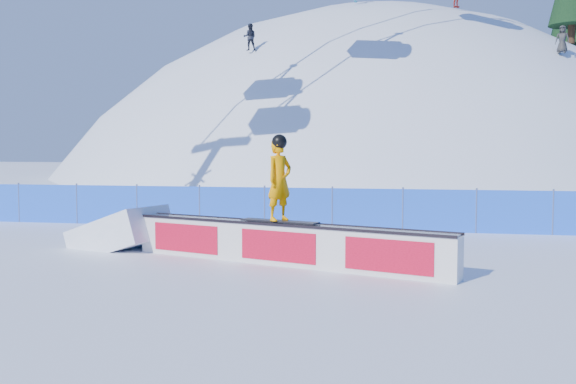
# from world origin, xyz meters

# --- Properties ---
(ground) EXTENTS (160.00, 160.00, 0.00)m
(ground) POSITION_xyz_m (0.00, 0.00, 0.00)
(ground) COLOR white
(ground) RESTS_ON ground
(snow_hill) EXTENTS (64.00, 64.00, 64.00)m
(snow_hill) POSITION_xyz_m (0.00, 42.00, -18.00)
(snow_hill) COLOR white
(snow_hill) RESTS_ON ground
(safety_fence) EXTENTS (22.05, 0.05, 1.30)m
(safety_fence) POSITION_xyz_m (0.00, 4.50, 0.60)
(safety_fence) COLOR blue
(safety_fence) RESTS_ON ground
(rail_box) EXTENTS (6.94, 2.76, 0.86)m
(rail_box) POSITION_xyz_m (0.70, -1.16, 0.42)
(rail_box) COLOR silver
(rail_box) RESTS_ON ground
(snow_ramp) EXTENTS (2.60, 2.07, 1.41)m
(snow_ramp) POSITION_xyz_m (-3.54, 0.27, 0.00)
(snow_ramp) COLOR white
(snow_ramp) RESTS_ON ground
(snowboarder) EXTENTS (1.71, 0.83, 1.78)m
(snowboarder) POSITION_xyz_m (0.61, -1.13, 1.73)
(snowboarder) COLOR black
(snowboarder) RESTS_ON rail_box
(distant_skiers) EXTENTS (19.66, 9.76, 6.51)m
(distant_skiers) POSITION_xyz_m (1.82, 30.08, 11.34)
(distant_skiers) COLOR black
(distant_skiers) RESTS_ON ground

